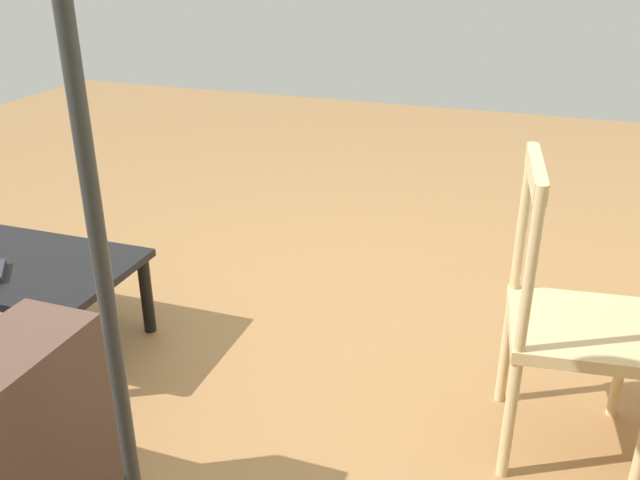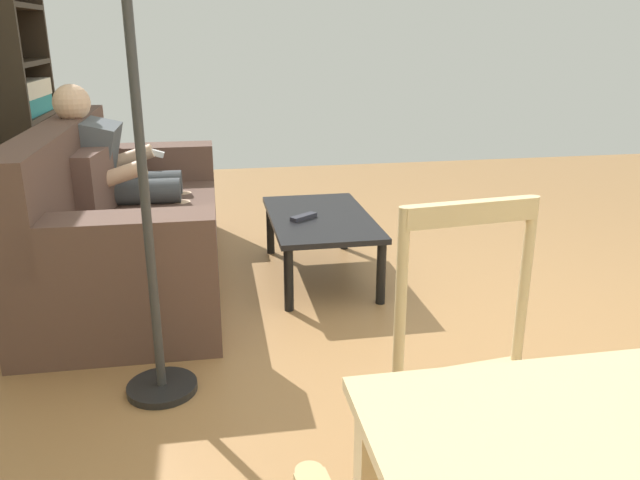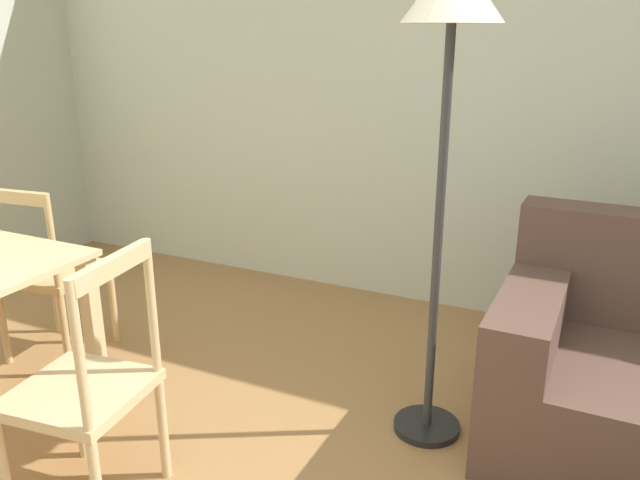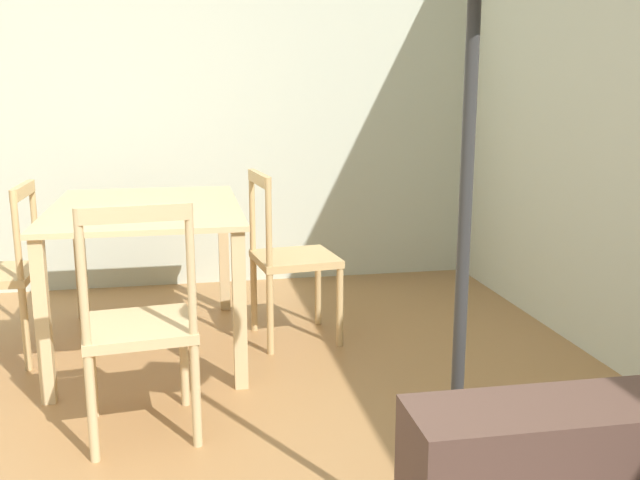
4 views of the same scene
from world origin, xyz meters
name	(u,v)px [view 2 (image 2 of 4)]	position (x,y,z in m)	size (l,w,h in m)	color
ground_plane	(452,361)	(0.00, 0.00, 0.00)	(8.48, 8.48, 0.00)	#9E7042
couch	(121,228)	(1.21, 1.51, 0.32)	(2.01, 0.94, 0.90)	brown
person_lounging	(120,174)	(1.54, 1.54, 0.56)	(0.59, 0.89, 1.09)	#4C5156
coffee_table	(320,223)	(1.10, 0.39, 0.32)	(0.98, 0.57, 0.37)	black
tv_remote	(304,217)	(1.05, 0.50, 0.38)	(0.05, 0.17, 0.02)	#2D2D38
bookshelf	(18,118)	(2.63, 2.36, 0.77)	(0.83, 0.36, 1.94)	#2D2319
dining_chair_facing_couch	(487,399)	(-0.97, 0.32, 0.45)	(0.46, 0.46, 0.95)	#D1B27F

